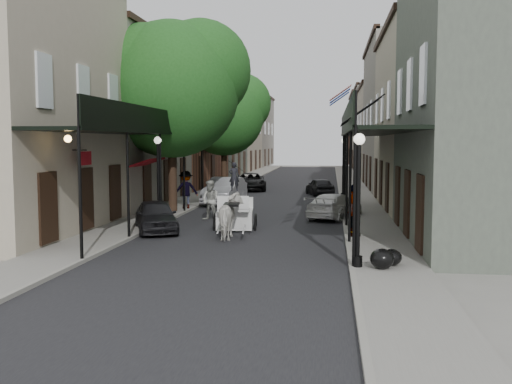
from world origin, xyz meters
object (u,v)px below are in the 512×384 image
(pedestrian_sidewalk_right, at_px, (354,210))
(car_right_near, at_px, (334,206))
(lamppost_right_far, at_px, (343,167))
(car_left_mid, at_px, (225,191))
(tree_far, at_px, (229,112))
(lamppost_left, at_px, (158,178))
(car_left_near, at_px, (156,216))
(pedestrian_sidewalk_left, at_px, (186,190))
(car_right_far, at_px, (320,186))
(pedestrian_walking, at_px, (211,201))
(horse, at_px, (231,216))
(carriage, at_px, (236,202))
(lamppost_right_near, at_px, (358,198))
(tree_near, at_px, (180,84))
(car_left_far, at_px, (251,182))

(pedestrian_sidewalk_right, xyz_separation_m, car_right_near, (-0.68, 5.79, -0.49))
(lamppost_right_far, relative_size, car_left_mid, 0.79)
(pedestrian_sidewalk_right, bearing_deg, tree_far, 35.18)
(lamppost_left, distance_m, pedestrian_sidewalk_right, 8.81)
(tree_far, relative_size, car_right_near, 2.12)
(car_left_near, xyz_separation_m, car_right_near, (7.12, 5.00, -0.05))
(pedestrian_sidewalk_left, distance_m, car_right_far, 11.84)
(pedestrian_walking, relative_size, car_left_near, 0.49)
(car_right_far, bearing_deg, lamppost_right_far, 103.77)
(horse, distance_m, pedestrian_sidewalk_right, 4.54)
(pedestrian_sidewalk_left, distance_m, pedestrian_sidewalk_right, 11.52)
(car_left_mid, relative_size, car_right_far, 1.34)
(tree_far, distance_m, horse, 22.30)
(tree_far, height_order, carriage, tree_far)
(car_right_far, bearing_deg, car_right_near, 79.83)
(car_right_near, bearing_deg, pedestrian_sidewalk_left, 5.46)
(lamppost_right_near, xyz_separation_m, pedestrian_sidewalk_right, (0.10, 5.21, -0.97))
(tree_near, distance_m, pedestrian_walking, 6.52)
(horse, bearing_deg, car_right_near, -127.93)
(car_right_near, bearing_deg, lamppost_right_near, 113.65)
(tree_near, distance_m, lamppost_right_near, 15.39)
(lamppost_right_far, height_order, pedestrian_sidewalk_left, lamppost_right_far)
(lamppost_right_near, height_order, lamppost_left, same)
(lamppost_right_near, xyz_separation_m, carriage, (-4.70, 7.41, -0.95))
(tree_near, height_order, lamppost_right_near, tree_near)
(tree_near, relative_size, car_left_far, 2.06)
(lamppost_left, xyz_separation_m, pedestrian_walking, (2.00, 1.50, -1.12))
(tree_near, bearing_deg, carriage, -52.92)
(lamppost_right_near, height_order, pedestrian_walking, lamppost_right_near)
(pedestrian_sidewalk_left, bearing_deg, lamppost_left, 72.22)
(lamppost_left, relative_size, lamppost_right_far, 1.00)
(car_left_near, xyz_separation_m, car_left_mid, (0.84, 10.41, 0.13))
(lamppost_right_near, distance_m, car_left_near, 9.86)
(tree_near, bearing_deg, pedestrian_sidewalk_left, 90.16)
(car_left_far, bearing_deg, pedestrian_walking, -97.52)
(horse, bearing_deg, pedestrian_sidewalk_right, 178.94)
(car_right_near, bearing_deg, car_right_far, -64.91)
(car_right_far, bearing_deg, carriage, 63.61)
(pedestrian_walking, xyz_separation_m, car_left_near, (-1.50, -3.50, -0.28))
(lamppost_right_near, distance_m, lamppost_left, 11.46)
(pedestrian_sidewalk_right, distance_m, car_right_near, 5.85)
(tree_far, distance_m, car_left_far, 5.44)
(pedestrian_sidewalk_left, height_order, car_right_near, pedestrian_sidewalk_left)
(pedestrian_sidewalk_right, bearing_deg, carriage, 78.54)
(tree_near, bearing_deg, car_right_near, -8.68)
(car_left_mid, height_order, car_left_far, car_left_mid)
(tree_far, height_order, pedestrian_sidewalk_right, tree_far)
(tree_near, distance_m, tree_far, 14.02)
(lamppost_right_far, height_order, car_left_near, lamppost_right_far)
(pedestrian_sidewalk_left, bearing_deg, pedestrian_sidewalk_right, 117.90)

